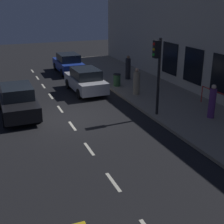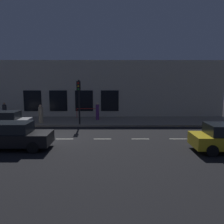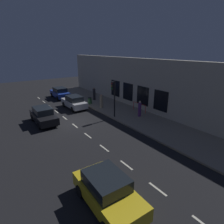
{
  "view_description": "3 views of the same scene",
  "coord_description": "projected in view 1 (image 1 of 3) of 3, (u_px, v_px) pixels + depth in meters",
  "views": [
    {
      "loc": [
        -3.32,
        -14.31,
        5.71
      ],
      "look_at": [
        0.97,
        -3.69,
        1.5
      ],
      "focal_mm": 49.11,
      "sensor_mm": 36.0,
      "label": 1
    },
    {
      "loc": [
        -14.89,
        -4.21,
        4.02
      ],
      "look_at": [
        2.73,
        -4.26,
        1.47
      ],
      "focal_mm": 35.89,
      "sensor_mm": 36.0,
      "label": 2
    },
    {
      "loc": [
        -6.53,
        -16.5,
        6.99
      ],
      "look_at": [
        2.66,
        -3.42,
        1.55
      ],
      "focal_mm": 29.72,
      "sensor_mm": 36.0,
      "label": 3
    }
  ],
  "objects": [
    {
      "name": "ground_plane",
      "position": [
        67.0,
        119.0,
        15.59
      ],
      "size": [
        60.0,
        60.0,
        0.0
      ],
      "primitive_type": "plane",
      "color": "black"
    },
    {
      "name": "sidewalk",
      "position": [
        172.0,
        103.0,
        17.76
      ],
      "size": [
        4.5,
        32.0,
        0.15
      ],
      "color": "gray",
      "rests_on": "ground"
    },
    {
      "name": "building_facade",
      "position": [
        214.0,
        50.0,
        17.65
      ],
      "size": [
        0.65,
        32.0,
        6.02
      ],
      "color": "beige",
      "rests_on": "ground"
    },
    {
      "name": "lane_centre_line",
      "position": [
        72.0,
        126.0,
        14.72
      ],
      "size": [
        0.12,
        27.2,
        0.01
      ],
      "color": "beige",
      "rests_on": "ground"
    },
    {
      "name": "traffic_light",
      "position": [
        157.0,
        63.0,
        14.88
      ],
      "size": [
        0.49,
        0.32,
        3.86
      ],
      "color": "black",
      "rests_on": "sidewalk"
    },
    {
      "name": "parked_car_1",
      "position": [
        18.0,
        101.0,
        15.8
      ],
      "size": [
        1.82,
        4.14,
        1.58
      ],
      "rotation": [
        0.0,
        0.0,
        3.14
      ],
      "color": "black",
      "rests_on": "ground"
    },
    {
      "name": "parked_car_2",
      "position": [
        85.0,
        80.0,
        19.84
      ],
      "size": [
        1.89,
        4.19,
        1.58
      ],
      "rotation": [
        0.0,
        0.0,
        0.01
      ],
      "color": "#B7B7BC",
      "rests_on": "ground"
    },
    {
      "name": "parked_car_3",
      "position": [
        68.0,
        63.0,
        25.19
      ],
      "size": [
        1.85,
        4.17,
        1.58
      ],
      "rotation": [
        0.0,
        0.0,
        -0.0
      ],
      "color": "#1E389E",
      "rests_on": "ground"
    },
    {
      "name": "pedestrian_0",
      "position": [
        137.0,
        82.0,
        18.88
      ],
      "size": [
        0.49,
        0.49,
        1.67
      ],
      "rotation": [
        0.0,
        0.0,
        4.94
      ],
      "color": "gray",
      "rests_on": "sidewalk"
    },
    {
      "name": "pedestrian_1",
      "position": [
        212.0,
        102.0,
        15.11
      ],
      "size": [
        0.44,
        0.44,
        1.7
      ],
      "rotation": [
        0.0,
        0.0,
        2.77
      ],
      "color": "#5B2D70",
      "rests_on": "sidewalk"
    },
    {
      "name": "pedestrian_2",
      "position": [
        128.0,
        68.0,
        22.56
      ],
      "size": [
        0.52,
        0.52,
        1.74
      ],
      "rotation": [
        0.0,
        0.0,
        4.16
      ],
      "color": "#232328",
      "rests_on": "sidewalk"
    },
    {
      "name": "trash_bin",
      "position": [
        117.0,
        80.0,
        20.88
      ],
      "size": [
        0.51,
        0.51,
        0.83
      ],
      "color": "#2D5633",
      "rests_on": "sidewalk"
    },
    {
      "name": "red_railing",
      "position": [
        214.0,
        95.0,
        16.55
      ],
      "size": [
        0.05,
        2.04,
        0.97
      ],
      "color": "red",
      "rests_on": "sidewalk"
    }
  ]
}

